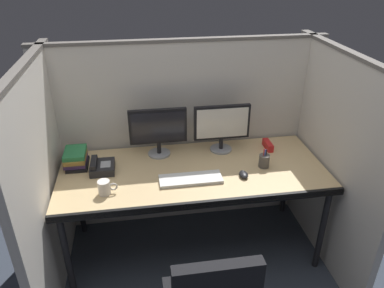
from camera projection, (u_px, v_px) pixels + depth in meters
ground_plane at (199, 275)px, 2.75m from camera, size 8.00×8.00×0.00m
cubicle_partition_rear at (184, 136)px, 3.03m from camera, size 2.21×0.06×1.57m
cubicle_partition_left at (45, 184)px, 2.41m from camera, size 0.06×1.41×1.57m
cubicle_partition_right at (330, 159)px, 2.69m from camera, size 0.06×1.41×1.57m
desk at (193, 176)px, 2.67m from camera, size 1.90×0.80×0.74m
monitor_left at (158, 129)px, 2.75m from camera, size 0.43×0.17×0.37m
monitor_right at (222, 125)px, 2.81m from camera, size 0.43×0.17×0.37m
keyboard_main at (191, 179)px, 2.53m from camera, size 0.43×0.15×0.02m
computer_mouse at (244, 175)px, 2.57m from camera, size 0.06×0.10×0.04m
book_stack at (76, 158)px, 2.68m from camera, size 0.16×0.23×0.12m
red_stapler at (268, 145)px, 2.93m from camera, size 0.04×0.15×0.06m
desk_phone at (102, 167)px, 2.63m from camera, size 0.17×0.19×0.09m
pen_cup at (264, 161)px, 2.67m from camera, size 0.08×0.08×0.15m
coffee_mug at (105, 187)px, 2.38m from camera, size 0.13×0.08×0.09m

